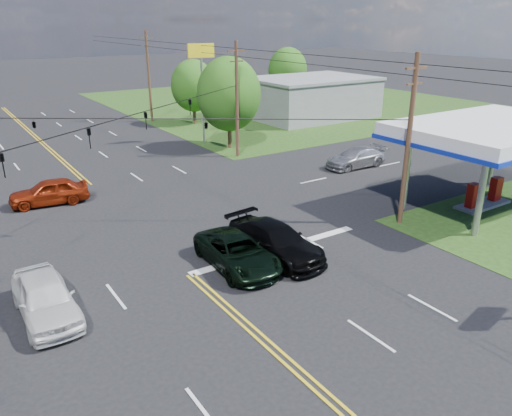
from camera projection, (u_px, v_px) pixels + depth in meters
ground at (129, 220)px, 29.28m from camera, size 280.00×280.00×0.00m
grass_ne at (284, 101)px, 72.29m from camera, size 46.00×48.00×0.03m
stop_bar at (278, 249)px, 25.61m from camera, size 10.00×0.50×0.02m
retail_ne at (311, 99)px, 59.57m from camera, size 14.00×10.00×4.40m
gas_canopy at (495, 133)px, 29.86m from camera, size 12.20×8.20×5.35m
pole_se at (409, 140)px, 27.22m from camera, size 1.60×0.28×9.50m
pole_ne at (237, 99)px, 41.26m from camera, size 1.60×0.28×9.50m
pole_right_far at (149, 76)px, 56.00m from camera, size 1.60×0.28×10.00m
span_wire_signals at (119, 119)px, 27.15m from camera, size 26.00×18.00×1.13m
power_lines at (128, 72)px, 24.67m from camera, size 26.04×100.00×0.64m
tree_right_a at (229, 94)px, 44.14m from camera, size 5.70×5.70×8.18m
tree_right_b at (193, 86)px, 55.02m from camera, size 4.94×4.94×7.09m
tree_far_r at (288, 70)px, 68.61m from camera, size 5.32×5.32×7.63m
pickup_dkgreen at (237, 252)px, 23.55m from camera, size 2.82×5.55×1.50m
suv_black at (275, 241)px, 24.52m from camera, size 2.98×6.02×1.68m
pickup_white at (45, 298)px, 19.51m from camera, size 2.03×5.02×1.71m
sedan_red at (49, 192)px, 31.64m from camera, size 5.01×2.57×1.63m
sedan_far at (356, 158)px, 39.65m from camera, size 5.34×2.34×1.53m
polesign_ne at (201, 65)px, 45.24m from camera, size 2.50×0.54×9.07m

